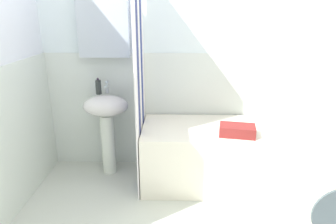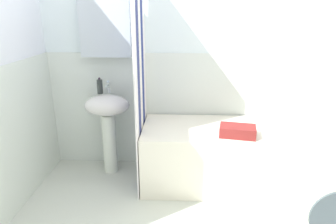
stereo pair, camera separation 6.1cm
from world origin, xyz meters
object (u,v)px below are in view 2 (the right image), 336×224
at_px(sink, 108,117).
at_px(shampoo_bottle, 283,110).
at_px(conditioner_bottle, 294,108).
at_px(bathtub, 226,155).
at_px(washer_dryer_stack, 327,137).
at_px(soap_dispenser, 100,87).
at_px(towel_folded, 238,131).
at_px(lotion_bottle, 275,109).

xyz_separation_m(sink, shampoo_bottle, (1.74, 0.12, 0.06)).
bearing_deg(conditioner_bottle, bathtub, -158.09).
bearing_deg(bathtub, sink, 172.32).
xyz_separation_m(bathtub, washer_dryer_stack, (0.49, -0.82, 0.56)).
relative_size(conditioner_bottle, shampoo_bottle, 1.23).
height_order(soap_dispenser, washer_dryer_stack, washer_dryer_stack).
height_order(conditioner_bottle, towel_folded, conditioner_bottle).
bearing_deg(sink, washer_dryer_stack, -30.61).
xyz_separation_m(conditioner_bottle, towel_folded, (-0.63, -0.46, -0.06)).
bearing_deg(towel_folded, sink, 164.09).
bearing_deg(soap_dispenser, towel_folded, -17.49).
bearing_deg(washer_dryer_stack, lotion_bottle, 89.37).
distance_m(soap_dispenser, washer_dryer_stack, 2.01).
height_order(shampoo_bottle, lotion_bottle, lotion_bottle).
bearing_deg(shampoo_bottle, lotion_bottle, 171.45).
bearing_deg(sink, lotion_bottle, 4.59).
height_order(bathtub, lotion_bottle, lotion_bottle).
xyz_separation_m(soap_dispenser, shampoo_bottle, (1.81, 0.06, -0.23)).
relative_size(lotion_bottle, washer_dryer_stack, 0.11).
height_order(shampoo_bottle, washer_dryer_stack, washer_dryer_stack).
bearing_deg(bathtub, lotion_bottle, 29.92).
distance_m(soap_dispenser, shampoo_bottle, 1.83).
relative_size(sink, lotion_bottle, 4.29).
bearing_deg(conditioner_bottle, washer_dryer_stack, -100.00).
bearing_deg(conditioner_bottle, sink, -176.30).
distance_m(bathtub, towel_folded, 0.38).
xyz_separation_m(conditioner_bottle, lotion_bottle, (-0.18, 0.01, -0.02)).
distance_m(shampoo_bottle, washer_dryer_stack, 1.12).
bearing_deg(conditioner_bottle, soap_dispenser, -178.22).
distance_m(sink, soap_dispenser, 0.30).
bearing_deg(lotion_bottle, sink, -175.41).
height_order(sink, bathtub, sink).
bearing_deg(soap_dispenser, lotion_bottle, 2.44).
xyz_separation_m(sink, lotion_bottle, (1.66, 0.13, 0.06)).
relative_size(shampoo_bottle, washer_dryer_stack, 0.11).
relative_size(soap_dispenser, washer_dryer_stack, 0.10).
xyz_separation_m(lotion_bottle, washer_dryer_stack, (-0.01, -1.11, 0.18)).
height_order(soap_dispenser, towel_folded, soap_dispenser).
bearing_deg(shampoo_bottle, sink, -176.01).
distance_m(soap_dispenser, towel_folded, 1.38).
distance_m(conditioner_bottle, washer_dryer_stack, 1.12).
bearing_deg(washer_dryer_stack, sink, 149.39).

